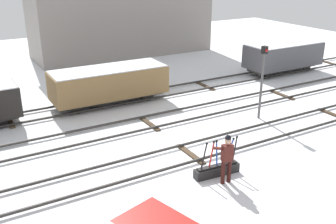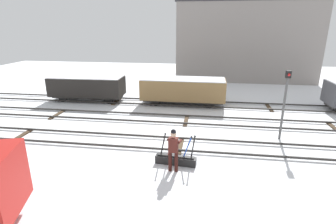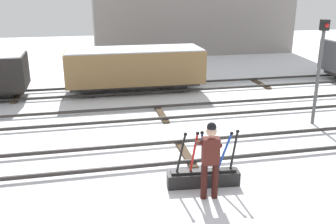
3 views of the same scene
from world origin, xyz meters
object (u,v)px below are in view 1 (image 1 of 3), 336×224
Objects in this scene: rail_worker at (227,156)px; signal_post at (262,75)px; switch_lever_frame at (217,169)px; freight_car_far_end at (109,83)px; freight_car_near_switch at (283,55)px.

signal_post reaches higher than rail_worker.
signal_post reaches higher than switch_lever_frame.
freight_car_far_end is (-5.73, 5.74, -1.07)m from signal_post.
rail_worker is 0.51× the size of signal_post.
freight_car_far_end is (-0.52, 9.24, 0.95)m from switch_lever_frame.
signal_post is (5.25, 4.07, 1.19)m from rail_worker.
signal_post is 9.36m from freight_car_near_switch.
signal_post is at bearing -142.00° from freight_car_near_switch.
freight_car_near_switch is (12.53, 9.24, 0.98)m from switch_lever_frame.
signal_post is 0.66× the size of freight_car_near_switch.
freight_car_near_switch is at bearing 43.20° from rail_worker.
freight_car_near_switch is (7.32, 5.74, -1.03)m from signal_post.
freight_car_far_end is 13.05m from freight_car_near_switch.
signal_post is at bearing 39.13° from switch_lever_frame.
switch_lever_frame is 0.50× the size of signal_post.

